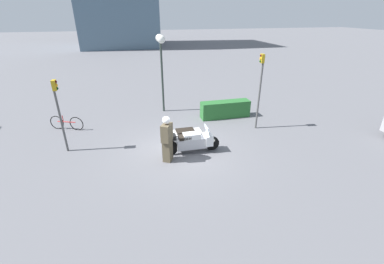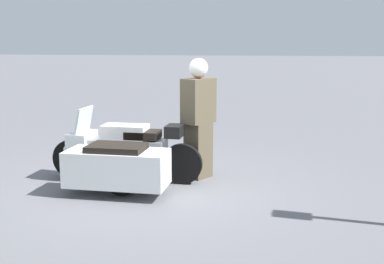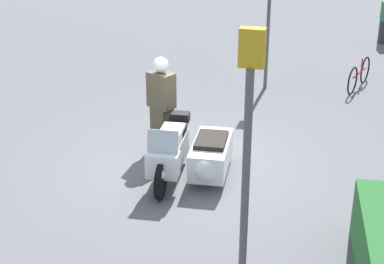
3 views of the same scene
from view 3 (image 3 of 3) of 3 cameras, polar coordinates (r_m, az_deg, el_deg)
name	(u,v)px [view 3 (image 3 of 3)]	position (r m, az deg, el deg)	size (l,w,h in m)	color
ground_plane	(186,163)	(11.30, -0.56, -3.03)	(160.00, 160.00, 0.00)	slate
police_motorcycle	(192,154)	(10.62, 0.05, -2.12)	(2.42, 1.32, 1.15)	black
officer_rider	(162,101)	(11.56, -2.98, 3.00)	(0.54, 0.61, 1.90)	brown
traffic_light_near	(248,147)	(6.30, 5.41, -1.49)	(0.23, 0.27, 3.69)	#4C4C4C
traffic_light_far	(269,10)	(14.89, 7.46, 11.67)	(0.23, 0.27, 3.07)	#4C4C4C
bicycle_parked	(359,75)	(15.83, 15.89, 5.33)	(1.67, 0.71, 0.77)	black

